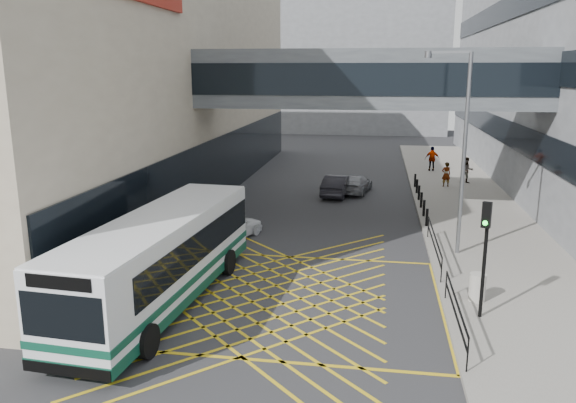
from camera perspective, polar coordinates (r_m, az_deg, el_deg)
The scene contains 18 objects.
ground at distance 20.47m, azimuth -1.79°, elevation -9.65°, with size 120.00×120.00×0.00m, color #333335.
building_whsmith at distance 40.71m, azimuth -23.50°, elevation 12.21°, with size 24.17×42.00×16.00m.
building_far at distance 78.73m, azimuth 5.15°, elevation 13.92°, with size 28.00×16.00×18.00m, color gray.
skybridge at distance 30.53m, azimuth 8.14°, elevation 12.23°, with size 20.00×4.10×3.00m.
pavement at distance 34.86m, azimuth 17.74°, elevation -0.49°, with size 6.00×54.00×0.16m, color gray.
box_junction at distance 20.47m, azimuth -1.79°, elevation -9.64°, with size 12.00×9.00×0.01m.
bus at distance 19.94m, azimuth -12.59°, elevation -5.45°, with size 3.42×11.36×3.14m.
car_white at distance 27.10m, azimuth -5.91°, elevation -2.52°, with size 1.64×4.02×1.28m, color white.
car_dark at distance 36.51m, azimuth 5.04°, elevation 1.67°, with size 1.70×4.34×1.36m, color #242328.
car_silver at distance 37.53m, azimuth 6.90°, elevation 1.86°, with size 1.71×4.05×1.26m, color gray.
traffic_light at distance 18.63m, azimuth 19.38°, elevation -4.02°, with size 0.32×0.46×3.86m.
street_lamp at distance 24.71m, azimuth 17.09°, elevation 5.85°, with size 1.95×0.58×8.56m.
litter_bin at distance 20.63m, azimuth 18.67°, elevation -8.25°, with size 0.56×0.56×0.98m, color #ADA89E.
kerb_railings at distance 21.65m, azimuth 15.43°, elevation -6.36°, with size 0.05×12.54×1.00m.
bollards at distance 34.42m, azimuth 13.28°, elevation 0.53°, with size 0.14×10.14×0.90m.
pedestrian_a at distance 39.87m, azimuth 15.77°, elevation 2.66°, with size 0.67×0.48×1.68m, color gray.
pedestrian_b at distance 41.47m, azimuth 17.70°, elevation 3.03°, with size 0.89×0.52×1.82m, color gray.
pedestrian_c at distance 45.84m, azimuth 14.44°, elevation 4.22°, with size 1.14×0.55×1.92m, color gray.
Camera 1 is at (3.60, -18.52, 7.95)m, focal length 35.00 mm.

